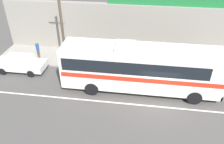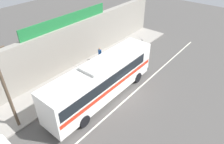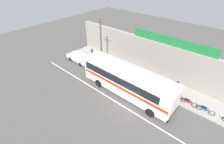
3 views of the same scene
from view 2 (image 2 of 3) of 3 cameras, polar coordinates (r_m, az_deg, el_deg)
name	(u,v)px [view 2 (image 2 of 3)]	position (r m, az deg, el deg)	size (l,w,h in m)	color
ground_plane	(121,94)	(19.21, 2.64, -6.16)	(70.00, 70.00, 0.00)	#4F4C49
sidewalk_slab	(83,73)	(21.99, -8.22, -0.40)	(30.00, 3.60, 0.14)	gray
storefront_facade	(67,48)	(22.26, -12.56, 6.55)	(30.00, 0.70, 4.80)	gray
storefront_billboard	(67,20)	(21.40, -12.43, 14.10)	(10.58, 0.12, 1.10)	#1E7538
road_center_stripe	(128,97)	(18.87, 4.59, -7.14)	(30.00, 0.14, 0.01)	silver
intercity_bus	(102,79)	(17.59, -2.94, -1.96)	(11.64, 2.63, 3.78)	white
utility_pole	(5,87)	(15.60, -27.83, -3.86)	(1.60, 0.22, 7.11)	brown
motorcycle_orange	(128,50)	(25.44, 4.52, 6.29)	(1.87, 0.56, 0.94)	black
motorcycle_blue	(120,55)	(24.20, 2.21, 4.81)	(1.82, 0.56, 0.94)	black
motorcycle_purple	(139,43)	(27.32, 7.55, 8.15)	(1.89, 0.56, 0.94)	black
motorcycle_black	(109,60)	(23.18, -0.86, 3.41)	(1.83, 0.56, 0.94)	black
pedestrian_far_right	(100,53)	(23.41, -3.44, 5.24)	(0.30, 0.48, 1.69)	black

